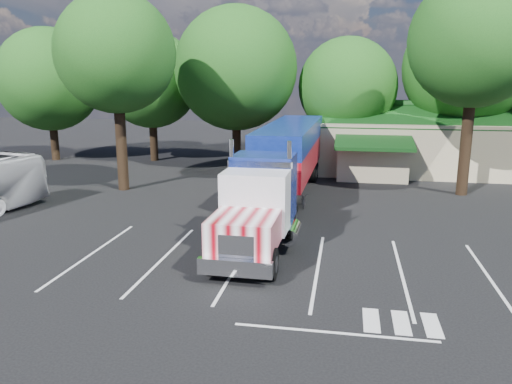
% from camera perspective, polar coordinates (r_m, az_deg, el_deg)
% --- Properties ---
extents(ground, '(120.00, 120.00, 0.00)m').
position_cam_1_polar(ground, '(25.99, 0.80, -3.46)').
color(ground, black).
rests_on(ground, ground).
extents(event_hall, '(24.20, 14.12, 5.55)m').
position_cam_1_polar(event_hall, '(43.77, 23.08, 5.19)').
color(event_hall, tan).
rests_on(event_hall, ground).
extents(tree_row_a, '(9.00, 9.00, 11.68)m').
position_cam_1_polar(tree_row_a, '(48.69, -22.58, 11.78)').
color(tree_row_a, black).
rests_on(tree_row_a, ground).
extents(tree_row_b, '(8.40, 8.40, 11.35)m').
position_cam_1_polar(tree_row_b, '(45.71, -11.91, 12.42)').
color(tree_row_b, black).
rests_on(tree_row_b, ground).
extents(tree_row_c, '(10.00, 10.00, 13.05)m').
position_cam_1_polar(tree_row_c, '(41.80, -2.31, 13.89)').
color(tree_row_c, black).
rests_on(tree_row_c, ground).
extents(tree_row_d, '(8.00, 8.00, 10.60)m').
position_cam_1_polar(tree_row_d, '(42.09, 10.42, 11.71)').
color(tree_row_d, black).
rests_on(tree_row_d, ground).
extents(tree_row_e, '(9.60, 9.60, 12.90)m').
position_cam_1_polar(tree_row_e, '(43.50, 22.75, 12.96)').
color(tree_row_e, black).
rests_on(tree_row_e, ground).
extents(tree_near_left, '(7.60, 7.60, 12.65)m').
position_cam_1_polar(tree_near_left, '(33.93, -15.72, 14.97)').
color(tree_near_left, black).
rests_on(tree_near_left, ground).
extents(tree_near_right, '(8.00, 8.00, 13.50)m').
position_cam_1_polar(tree_near_right, '(33.96, 23.80, 15.47)').
color(tree_near_right, black).
rests_on(tree_near_right, ground).
extents(semi_truck, '(3.72, 22.62, 4.73)m').
position_cam_1_polar(semi_truck, '(29.16, 3.30, 3.72)').
color(semi_truck, black).
rests_on(semi_truck, ground).
extents(woman, '(0.44, 0.65, 1.76)m').
position_cam_1_polar(woman, '(24.02, 3.95, -2.69)').
color(woman, black).
rests_on(woman, ground).
extents(bicycle, '(0.75, 1.67, 0.85)m').
position_cam_1_polar(bicycle, '(29.10, 5.48, -0.86)').
color(bicycle, black).
rests_on(bicycle, ground).
extents(silver_sedan, '(4.58, 2.11, 1.45)m').
position_cam_1_polar(silver_sedan, '(39.91, 21.49, 2.50)').
color(silver_sedan, '#A8ABB0').
rests_on(silver_sedan, ground).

